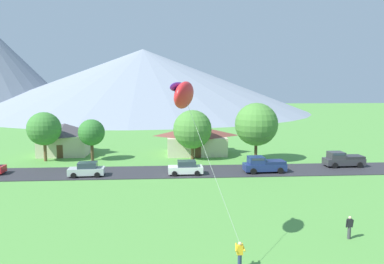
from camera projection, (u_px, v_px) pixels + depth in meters
name	position (u px, v px, depth m)	size (l,w,h in m)	color
road_strip	(197.00, 171.00, 46.79)	(160.00, 6.76, 0.08)	#2D2D33
mountain_far_east_ridge	(143.00, 80.00, 154.11)	(134.95, 134.95, 25.57)	gray
house_leftmost	(196.00, 139.00, 58.95)	(9.85, 7.83, 4.45)	beige
house_left_center	(65.00, 138.00, 58.20)	(7.80, 7.08, 4.92)	beige
tree_near_left	(92.00, 133.00, 53.21)	(3.81, 3.81, 6.02)	#4C3823
tree_left_of_center	(256.00, 124.00, 52.69)	(6.14, 6.14, 8.40)	#4C3823
tree_center	(192.00, 129.00, 54.16)	(5.68, 5.68, 7.29)	brown
tree_right_of_center	(44.00, 129.00, 52.67)	(4.78, 4.78, 7.10)	brown
parked_car_white_west_end	(186.00, 168.00, 44.97)	(4.22, 2.11, 1.68)	white
parked_car_silver_mid_west	(87.00, 170.00, 44.12)	(4.28, 2.24, 1.68)	#B7BCC1
pickup_truck_navy_west_side	(263.00, 164.00, 46.08)	(5.27, 2.47, 1.99)	navy
pickup_truck_charcoal_east_side	(343.00, 159.00, 49.32)	(5.23, 2.37, 1.99)	#333338
kite_flyer_with_kite	(185.00, 98.00, 22.77)	(4.57, 4.00, 11.22)	navy
watcher_person	(349.00, 227.00, 26.29)	(0.56, 0.24, 1.68)	#3D3D42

